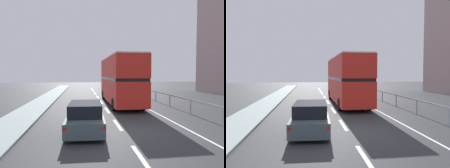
{
  "view_description": "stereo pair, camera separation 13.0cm",
  "coord_description": "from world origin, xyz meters",
  "views": [
    {
      "loc": [
        -2.01,
        -10.02,
        2.88
      ],
      "look_at": [
        0.25,
        5.26,
        2.11
      ],
      "focal_mm": 33.49,
      "sensor_mm": 36.0,
      "label": 1
    },
    {
      "loc": [
        -1.89,
        -10.04,
        2.88
      ],
      "look_at": [
        0.25,
        5.26,
        2.11
      ],
      "focal_mm": 33.49,
      "sensor_mm": 36.0,
      "label": 2
    }
  ],
  "objects": [
    {
      "name": "ground_plane",
      "position": [
        0.0,
        0.0,
        -0.05
      ],
      "size": [
        75.64,
        120.0,
        0.1
      ],
      "primitive_type": "cube",
      "color": "#2C2F31"
    },
    {
      "name": "lane_paint_markings",
      "position": [
        1.98,
        8.8,
        0.0
      ],
      "size": [
        3.55,
        46.0,
        0.01
      ],
      "color": "silver",
      "rests_on": "ground"
    },
    {
      "name": "bridge_side_railing",
      "position": [
        5.69,
        9.0,
        0.85
      ],
      "size": [
        0.1,
        42.0,
        1.05
      ],
      "color": "#ABAEBE",
      "rests_on": "ground"
    },
    {
      "name": "double_decker_bus_red",
      "position": [
        1.64,
        9.45,
        2.37
      ],
      "size": [
        2.61,
        10.57,
        4.44
      ],
      "rotation": [
        0.0,
        0.0,
        -0.0
      ],
      "color": "red",
      "rests_on": "ground"
    },
    {
      "name": "hatchback_car_near",
      "position": [
        -1.81,
        0.52,
        0.69
      ],
      "size": [
        1.97,
        4.63,
        1.44
      ],
      "rotation": [
        0.0,
        0.0,
        -0.04
      ],
      "color": "#415054",
      "rests_on": "ground"
    }
  ]
}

